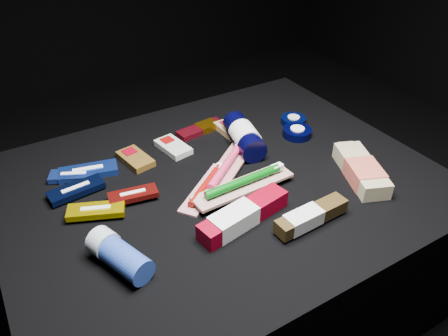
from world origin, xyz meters
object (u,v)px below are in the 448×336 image
lotion_bottle (244,136)px  toothpaste_carton_red (240,217)px  deodorant_stick (119,255)px  bodywash_bottle (361,171)px

lotion_bottle → toothpaste_carton_red: 0.30m
lotion_bottle → deodorant_stick: (-0.42, -0.22, -0.01)m
deodorant_stick → toothpaste_carton_red: (0.25, -0.02, -0.01)m
bodywash_bottle → deodorant_stick: (-0.58, 0.03, 0.01)m
deodorant_stick → toothpaste_carton_red: 0.25m
lotion_bottle → deodorant_stick: 0.47m
bodywash_bottle → toothpaste_carton_red: 0.33m
deodorant_stick → bodywash_bottle: bearing=-21.9°
deodorant_stick → toothpaste_carton_red: bearing=-23.7°
deodorant_stick → toothpaste_carton_red: size_ratio=0.65×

